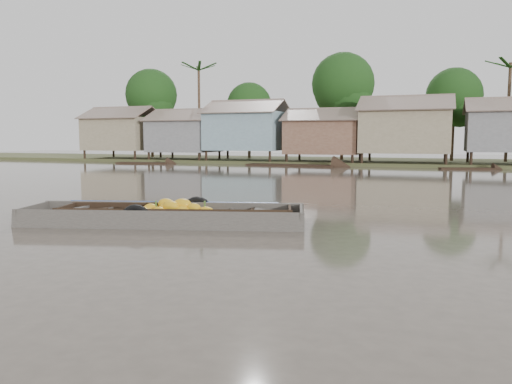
% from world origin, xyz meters
% --- Properties ---
extents(ground, '(120.00, 120.00, 0.00)m').
position_xyz_m(ground, '(0.00, 0.00, 0.00)').
color(ground, '#4B4339').
rests_on(ground, ground).
extents(riverbank, '(120.00, 12.47, 10.22)m').
position_xyz_m(riverbank, '(3.03, 31.86, 3.07)').
color(riverbank, '#384723').
rests_on(riverbank, ground).
extents(banana_boat, '(6.04, 3.02, 0.84)m').
position_xyz_m(banana_boat, '(-1.52, 0.47, 0.16)').
color(banana_boat, black).
rests_on(banana_boat, ground).
extents(viewer_boat, '(7.23, 3.58, 0.56)m').
position_xyz_m(viewer_boat, '(-1.61, 0.24, 0.05)').
color(viewer_boat, '#3D3733').
rests_on(viewer_boat, ground).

